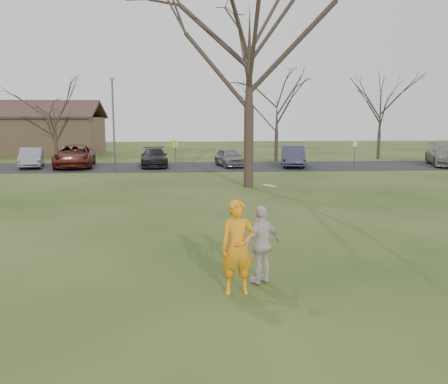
{
  "coord_description": "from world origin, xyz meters",
  "views": [
    {
      "loc": [
        -0.9,
        -9.51,
        3.66
      ],
      "look_at": [
        0.0,
        4.0,
        1.5
      ],
      "focal_mm": 38.46,
      "sensor_mm": 36.0,
      "label": 1
    }
  ],
  "objects_px": {
    "car_3": "(154,157)",
    "car_1": "(31,158)",
    "catching_play": "(262,244)",
    "lamp_post": "(113,111)",
    "big_tree": "(249,48)",
    "car_5": "(293,156)",
    "car_7": "(446,154)",
    "player_defender": "(238,247)",
    "car_2": "(75,156)",
    "car_4": "(230,157)"
  },
  "relations": [
    {
      "from": "car_3",
      "to": "car_7",
      "type": "relative_size",
      "value": 0.83
    },
    {
      "from": "big_tree",
      "to": "car_3",
      "type": "bearing_deg",
      "value": 119.03
    },
    {
      "from": "car_2",
      "to": "car_7",
      "type": "relative_size",
      "value": 1.02
    },
    {
      "from": "car_2",
      "to": "car_3",
      "type": "relative_size",
      "value": 1.23
    },
    {
      "from": "car_1",
      "to": "car_5",
      "type": "xyz_separation_m",
      "value": [
        18.62,
        -0.61,
        0.05
      ]
    },
    {
      "from": "car_3",
      "to": "car_5",
      "type": "xyz_separation_m",
      "value": [
        9.98,
        -0.56,
        0.07
      ]
    },
    {
      "from": "car_4",
      "to": "big_tree",
      "type": "distance_m",
      "value": 11.75
    },
    {
      "from": "car_1",
      "to": "car_2",
      "type": "distance_m",
      "value": 3.04
    },
    {
      "from": "car_2",
      "to": "car_5",
      "type": "distance_m",
      "value": 15.59
    },
    {
      "from": "car_2",
      "to": "catching_play",
      "type": "relative_size",
      "value": 2.6
    },
    {
      "from": "car_5",
      "to": "player_defender",
      "type": "bearing_deg",
      "value": -95.66
    },
    {
      "from": "car_4",
      "to": "lamp_post",
      "type": "height_order",
      "value": "lamp_post"
    },
    {
      "from": "car_1",
      "to": "big_tree",
      "type": "bearing_deg",
      "value": -48.99
    },
    {
      "from": "car_3",
      "to": "catching_play",
      "type": "bearing_deg",
      "value": -85.38
    },
    {
      "from": "car_4",
      "to": "big_tree",
      "type": "height_order",
      "value": "big_tree"
    },
    {
      "from": "car_5",
      "to": "big_tree",
      "type": "height_order",
      "value": "big_tree"
    },
    {
      "from": "catching_play",
      "to": "lamp_post",
      "type": "relative_size",
      "value": 0.35
    },
    {
      "from": "car_2",
      "to": "car_4",
      "type": "distance_m",
      "value": 11.02
    },
    {
      "from": "car_3",
      "to": "car_1",
      "type": "bearing_deg",
      "value": 174.51
    },
    {
      "from": "car_1",
      "to": "car_7",
      "type": "bearing_deg",
      "value": -14.74
    },
    {
      "from": "car_3",
      "to": "car_4",
      "type": "relative_size",
      "value": 1.2
    },
    {
      "from": "player_defender",
      "to": "big_tree",
      "type": "distance_m",
      "value": 16.28
    },
    {
      "from": "car_7",
      "to": "car_5",
      "type": "bearing_deg",
      "value": -163.42
    },
    {
      "from": "car_2",
      "to": "big_tree",
      "type": "xyz_separation_m",
      "value": [
        11.22,
        -10.11,
        6.17
      ]
    },
    {
      "from": "car_1",
      "to": "lamp_post",
      "type": "relative_size",
      "value": 0.67
    },
    {
      "from": "big_tree",
      "to": "car_7",
      "type": "bearing_deg",
      "value": 31.15
    },
    {
      "from": "big_tree",
      "to": "player_defender",
      "type": "bearing_deg",
      "value": -97.53
    },
    {
      "from": "car_2",
      "to": "car_5",
      "type": "xyz_separation_m",
      "value": [
        15.58,
        -0.52,
        -0.05
      ]
    },
    {
      "from": "car_1",
      "to": "lamp_post",
      "type": "height_order",
      "value": "lamp_post"
    },
    {
      "from": "car_1",
      "to": "car_4",
      "type": "height_order",
      "value": "car_1"
    },
    {
      "from": "catching_play",
      "to": "lamp_post",
      "type": "xyz_separation_m",
      "value": [
        -6.6,
        21.98,
        3.07
      ]
    },
    {
      "from": "player_defender",
      "to": "car_2",
      "type": "height_order",
      "value": "player_defender"
    },
    {
      "from": "car_1",
      "to": "catching_play",
      "type": "height_order",
      "value": "catching_play"
    },
    {
      "from": "player_defender",
      "to": "car_5",
      "type": "xyz_separation_m",
      "value": [
        6.34,
        24.58,
        -0.2
      ]
    },
    {
      "from": "car_3",
      "to": "catching_play",
      "type": "distance_m",
      "value": 24.98
    },
    {
      "from": "car_2",
      "to": "catching_play",
      "type": "bearing_deg",
      "value": -76.19
    },
    {
      "from": "car_1",
      "to": "car_7",
      "type": "distance_m",
      "value": 30.0
    },
    {
      "from": "car_4",
      "to": "car_5",
      "type": "xyz_separation_m",
      "value": [
        4.56,
        -0.32,
        0.08
      ]
    },
    {
      "from": "car_7",
      "to": "big_tree",
      "type": "distance_m",
      "value": 19.39
    },
    {
      "from": "car_3",
      "to": "big_tree",
      "type": "height_order",
      "value": "big_tree"
    },
    {
      "from": "car_4",
      "to": "car_1",
      "type": "bearing_deg",
      "value": 167.32
    },
    {
      "from": "car_2",
      "to": "car_5",
      "type": "relative_size",
      "value": 1.26
    },
    {
      "from": "lamp_post",
      "to": "car_7",
      "type": "bearing_deg",
      "value": 4.84
    },
    {
      "from": "car_2",
      "to": "lamp_post",
      "type": "bearing_deg",
      "value": -46.96
    },
    {
      "from": "car_1",
      "to": "car_3",
      "type": "xyz_separation_m",
      "value": [
        8.63,
        -0.06,
        -0.02
      ]
    },
    {
      "from": "car_7",
      "to": "catching_play",
      "type": "height_order",
      "value": "catching_play"
    },
    {
      "from": "car_7",
      "to": "car_1",
      "type": "bearing_deg",
      "value": -164.34
    },
    {
      "from": "car_7",
      "to": "big_tree",
      "type": "xyz_separation_m",
      "value": [
        -15.73,
        -9.51,
        6.16
      ]
    },
    {
      "from": "player_defender",
      "to": "car_4",
      "type": "bearing_deg",
      "value": 84.3
    },
    {
      "from": "car_3",
      "to": "car_4",
      "type": "xyz_separation_m",
      "value": [
        5.42,
        -0.23,
        -0.01
      ]
    }
  ]
}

